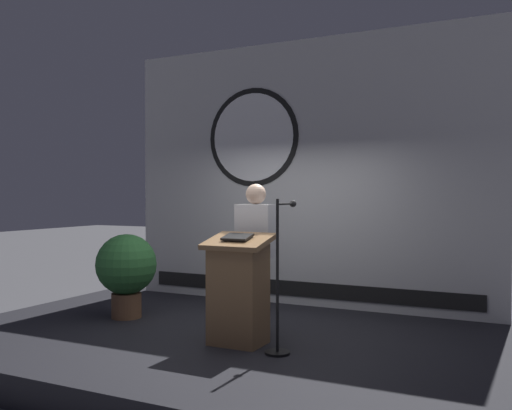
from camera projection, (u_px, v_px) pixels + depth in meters
ground_plane at (238, 363)px, 5.96m from camera, size 40.00×40.00×0.00m
stage_platform at (238, 349)px, 5.96m from camera, size 6.40×4.00×0.30m
banner_display at (301, 173)px, 7.59m from camera, size 5.18×0.12×3.57m
podium at (238, 290)px, 5.60m from camera, size 0.64×0.50×1.11m
speaker_person at (256, 257)px, 6.04m from camera, size 0.40×0.26×1.61m
microphone_stand at (280, 299)px, 5.29m from camera, size 0.24×0.53×1.46m
potted_plant at (126, 268)px, 6.79m from camera, size 0.73×0.73×1.02m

